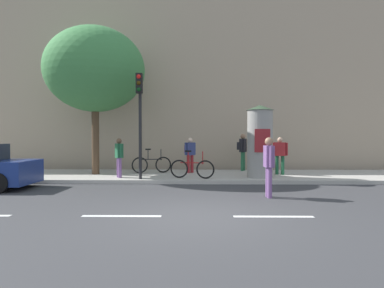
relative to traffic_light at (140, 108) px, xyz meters
The scene contains 14 objects.
ground_plane 6.36m from the traffic_light, 67.36° to the right, with size 80.00×80.00×0.00m, color #38383A.
sidewalk_curb 3.96m from the traffic_light, 38.91° to the left, with size 36.00×4.00×0.15m, color #B2ADA3.
lane_markings 6.36m from the traffic_light, 67.36° to the right, with size 25.80×0.16×0.01m.
building_backdrop 7.26m from the traffic_light, 72.10° to the left, with size 36.00×5.00×8.70m, color tan.
traffic_light is the anchor object (origin of this frame).
poster_column 4.91m from the traffic_light, ahead, with size 1.10×1.10×2.88m.
street_tree 3.31m from the traffic_light, 142.38° to the left, with size 4.26×4.26×6.32m.
pedestrian_in_dark_shirt 5.48m from the traffic_light, 33.85° to the right, with size 0.26×0.57×1.77m.
pedestrian_tallest 6.23m from the traffic_light, 16.34° to the left, with size 0.62×0.49×1.60m.
pedestrian_in_red_top 2.12m from the traffic_light, 148.06° to the left, with size 0.40×0.50×1.56m.
pedestrian_with_backpack 5.70m from the traffic_light, 37.06° to the left, with size 0.49×0.55×1.76m.
pedestrian_with_bag 3.48m from the traffic_light, 51.61° to the left, with size 0.52×0.51×1.57m.
bicycle_leaning 3.21m from the traffic_light, 86.09° to the left, with size 1.73×0.51×1.09m.
bicycle_upright 3.08m from the traffic_light, ahead, with size 1.74×0.44×1.09m.
Camera 1 is at (-0.01, -7.55, 1.83)m, focal length 31.58 mm.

